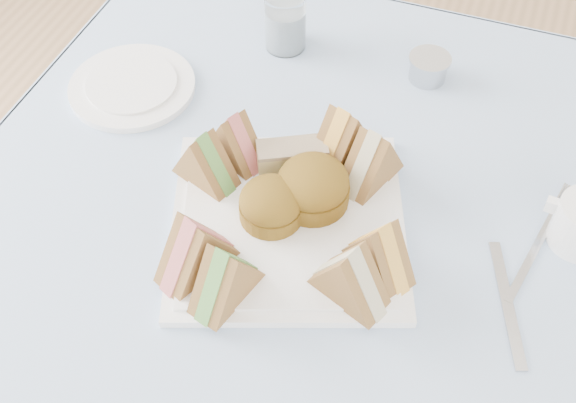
% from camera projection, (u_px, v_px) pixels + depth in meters
% --- Properties ---
extents(table, '(0.90, 0.90, 0.74)m').
position_uv_depth(table, '(322.00, 372.00, 1.20)').
color(table, brown).
rests_on(table, floor).
extents(tablecloth, '(1.02, 1.02, 0.01)m').
position_uv_depth(tablecloth, '(333.00, 238.00, 0.91)').
color(tablecloth, '#AACFF0').
rests_on(tablecloth, table).
extents(serving_plate, '(0.37, 0.37, 0.01)m').
position_uv_depth(serving_plate, '(288.00, 224.00, 0.91)').
color(serving_plate, white).
rests_on(serving_plate, tablecloth).
extents(sandwich_fl_a, '(0.08, 0.11, 0.09)m').
position_uv_depth(sandwich_fl_a, '(195.00, 245.00, 0.83)').
color(sandwich_fl_a, brown).
rests_on(sandwich_fl_a, serving_plate).
extents(sandwich_fl_b, '(0.07, 0.10, 0.08)m').
position_uv_depth(sandwich_fl_b, '(225.00, 273.00, 0.81)').
color(sandwich_fl_b, brown).
rests_on(sandwich_fl_b, serving_plate).
extents(sandwich_fr_a, '(0.10, 0.09, 0.08)m').
position_uv_depth(sandwich_fr_a, '(381.00, 247.00, 0.83)').
color(sandwich_fr_a, brown).
rests_on(sandwich_fr_a, serving_plate).
extents(sandwich_fr_b, '(0.10, 0.08, 0.08)m').
position_uv_depth(sandwich_fr_b, '(351.00, 273.00, 0.80)').
color(sandwich_fr_b, brown).
rests_on(sandwich_fr_b, serving_plate).
extents(sandwich_bl_a, '(0.10, 0.07, 0.08)m').
position_uv_depth(sandwich_bl_a, '(204.00, 158.00, 0.92)').
color(sandwich_bl_a, brown).
rests_on(sandwich_bl_a, serving_plate).
extents(sandwich_bl_b, '(0.10, 0.08, 0.08)m').
position_uv_depth(sandwich_bl_b, '(235.00, 137.00, 0.94)').
color(sandwich_bl_b, brown).
rests_on(sandwich_bl_b, serving_plate).
extents(sandwich_br_a, '(0.07, 0.11, 0.09)m').
position_uv_depth(sandwich_br_a, '(372.00, 157.00, 0.92)').
color(sandwich_br_a, brown).
rests_on(sandwich_br_a, serving_plate).
extents(sandwich_br_b, '(0.08, 0.11, 0.09)m').
position_uv_depth(sandwich_br_b, '(342.00, 135.00, 0.94)').
color(sandwich_br_b, brown).
rests_on(sandwich_br_b, serving_plate).
extents(scone_left, '(0.11, 0.11, 0.05)m').
position_uv_depth(scone_left, '(271.00, 204.00, 0.89)').
color(scone_left, brown).
rests_on(scone_left, serving_plate).
extents(scone_right, '(0.13, 0.13, 0.06)m').
position_uv_depth(scone_right, '(313.00, 186.00, 0.90)').
color(scone_right, brown).
rests_on(scone_right, serving_plate).
extents(pastry_slice, '(0.10, 0.08, 0.04)m').
position_uv_depth(pastry_slice, '(292.00, 157.00, 0.94)').
color(pastry_slice, '#DFCF7B').
rests_on(pastry_slice, serving_plate).
extents(side_plate, '(0.23, 0.23, 0.01)m').
position_uv_depth(side_plate, '(132.00, 87.00, 1.07)').
color(side_plate, white).
rests_on(side_plate, tablecloth).
extents(water_glass, '(0.07, 0.07, 0.09)m').
position_uv_depth(water_glass, '(285.00, 21.00, 1.11)').
color(water_glass, white).
rests_on(water_glass, tablecloth).
extents(tea_strainer, '(0.06, 0.06, 0.04)m').
position_uv_depth(tea_strainer, '(428.00, 69.00, 1.08)').
color(tea_strainer, '#B1B1B3').
rests_on(tea_strainer, tablecloth).
extents(knife, '(0.07, 0.17, 0.00)m').
position_uv_depth(knife, '(507.00, 303.00, 0.84)').
color(knife, '#B1B1B3').
rests_on(knife, tablecloth).
extents(fork, '(0.05, 0.18, 0.00)m').
position_uv_depth(fork, '(535.00, 250.00, 0.89)').
color(fork, '#B1B1B3').
rests_on(fork, tablecloth).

